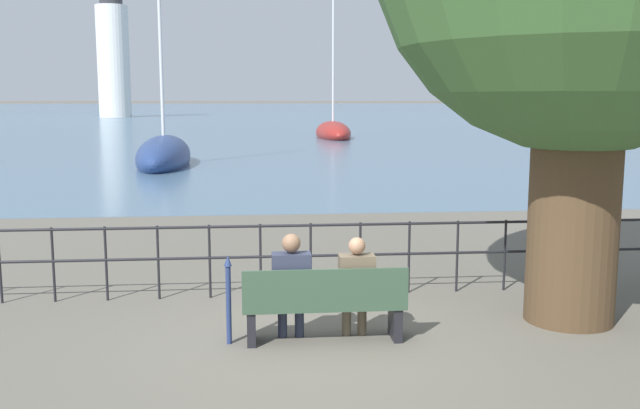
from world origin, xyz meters
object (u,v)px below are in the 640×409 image
at_px(seated_person_right, 356,283).
at_px(sailboat_0, 333,133).
at_px(park_bench, 325,306).
at_px(closed_umbrella, 228,295).
at_px(sailboat_3, 556,134).
at_px(sailboat_2, 164,156).
at_px(harbor_lighthouse, 113,54).
at_px(seated_person_left, 291,282).

bearing_deg(seated_person_right, sailboat_0, 83.96).
relative_size(park_bench, closed_umbrella, 1.81).
height_order(seated_person_right, sailboat_3, sailboat_3).
xyz_separation_m(park_bench, sailboat_2, (-4.49, 22.17, -0.05)).
relative_size(sailboat_0, sailboat_2, 0.97).
xyz_separation_m(park_bench, harbor_lighthouse, (-20.05, 95.68, 8.27)).
distance_m(seated_person_right, sailboat_3, 45.01).
distance_m(seated_person_left, sailboat_0, 41.81).
xyz_separation_m(park_bench, seated_person_right, (0.38, 0.08, 0.23)).
bearing_deg(seated_person_left, sailboat_0, 82.93).
bearing_deg(closed_umbrella, harbor_lighthouse, 101.21).
distance_m(sailboat_0, sailboat_2, 21.49).
xyz_separation_m(seated_person_left, sailboat_3, (20.77, 40.31, -0.45)).
bearing_deg(seated_person_right, seated_person_left, -179.76).
height_order(sailboat_3, harbor_lighthouse, harbor_lighthouse).
bearing_deg(sailboat_2, seated_person_left, -80.24).
bearing_deg(sailboat_0, seated_person_left, -98.00).
distance_m(park_bench, sailboat_3, 45.24).
xyz_separation_m(seated_person_left, sailboat_2, (-4.11, 22.10, -0.32)).
bearing_deg(harbor_lighthouse, sailboat_3, -53.82).
bearing_deg(harbor_lighthouse, sailboat_2, -78.05).
xyz_separation_m(park_bench, seated_person_left, (-0.38, 0.08, 0.27)).
bearing_deg(harbor_lighthouse, sailboat_0, -65.36).
bearing_deg(seated_person_left, closed_umbrella, -177.96).
distance_m(closed_umbrella, sailboat_0, 41.93).
height_order(sailboat_0, harbor_lighthouse, harbor_lighthouse).
bearing_deg(closed_umbrella, sailboat_2, 98.71).
relative_size(sailboat_2, sailboat_3, 1.09).
xyz_separation_m(sailboat_0, harbor_lighthouse, (-24.82, 54.12, 8.34)).
xyz_separation_m(sailboat_0, sailboat_3, (15.62, -1.17, -0.11)).
bearing_deg(sailboat_3, harbor_lighthouse, 139.51).
bearing_deg(sailboat_2, sailboat_0, 63.68).
xyz_separation_m(closed_umbrella, sailboat_0, (5.87, 41.51, -0.22)).
xyz_separation_m(sailboat_2, harbor_lighthouse, (-15.56, 73.51, 8.32)).
relative_size(closed_umbrella, sailboat_3, 0.11).
bearing_deg(sailboat_2, sailboat_3, 35.42).
height_order(sailboat_0, sailboat_2, sailboat_2).
relative_size(sailboat_0, harbor_lighthouse, 0.54).
bearing_deg(seated_person_right, sailboat_2, 102.43).
height_order(seated_person_left, closed_umbrella, seated_person_left).
bearing_deg(park_bench, sailboat_0, 83.45).
bearing_deg(sailboat_0, sailboat_2, -116.46).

